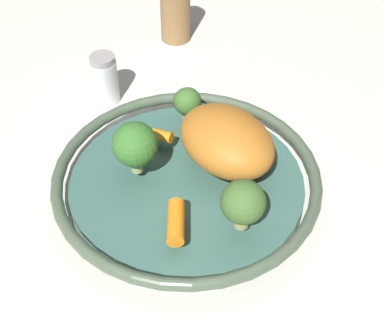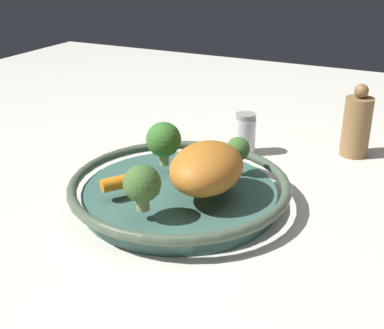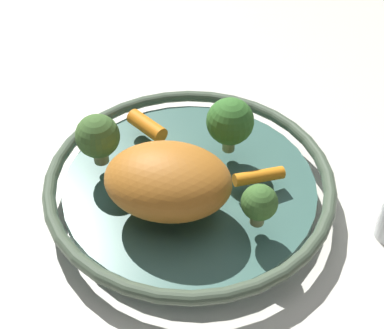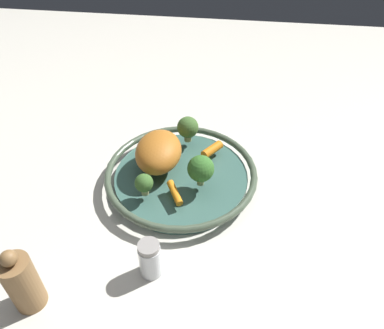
{
  "view_description": "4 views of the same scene",
  "coord_description": "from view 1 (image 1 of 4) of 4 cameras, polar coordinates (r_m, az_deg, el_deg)",
  "views": [
    {
      "loc": [
        0.3,
        0.42,
        0.56
      ],
      "look_at": [
        0.01,
        0.02,
        0.07
      ],
      "focal_mm": 52.72,
      "sensor_mm": 36.0,
      "label": 1
    },
    {
      "loc": [
        -0.34,
        0.65,
        0.39
      ],
      "look_at": [
        -0.01,
        -0.02,
        0.06
      ],
      "focal_mm": 48.03,
      "sensor_mm": 36.0,
      "label": 2
    },
    {
      "loc": [
        -0.43,
        -0.08,
        0.46
      ],
      "look_at": [
        -0.01,
        -0.0,
        0.07
      ],
      "focal_mm": 47.04,
      "sensor_mm": 36.0,
      "label": 3
    },
    {
      "loc": [
        0.11,
        -0.61,
        0.61
      ],
      "look_at": [
        0.03,
        -0.0,
        0.06
      ],
      "focal_mm": 34.43,
      "sensor_mm": 36.0,
      "label": 4
    }
  ],
  "objects": [
    {
      "name": "roast_chicken_piece",
      "position": [
        0.72,
        3.51,
        2.41
      ],
      "size": [
        0.11,
        0.14,
        0.07
      ],
      "primitive_type": "ellipsoid",
      "rotation": [
        0.0,
        0.0,
        4.75
      ],
      "color": "#BD6E24",
      "rests_on": "serving_bowl"
    },
    {
      "name": "ground_plane",
      "position": [
        0.76,
        -0.54,
        -3.01
      ],
      "size": [
        2.14,
        2.14,
        0.0
      ],
      "primitive_type": "plane",
      "color": "silver"
    },
    {
      "name": "serving_bowl",
      "position": [
        0.74,
        -0.55,
        -1.82
      ],
      "size": [
        0.35,
        0.35,
        0.04
      ],
      "color": "#3D665B",
      "rests_on": "ground_plane"
    },
    {
      "name": "baby_carrot_center",
      "position": [
        0.77,
        -4.03,
        3.22
      ],
      "size": [
        0.04,
        0.06,
        0.02
      ],
      "primitive_type": "cylinder",
      "rotation": [
        1.47,
        0.0,
        3.65
      ],
      "color": "orange",
      "rests_on": "serving_bowl"
    },
    {
      "name": "broccoli_floret_large",
      "position": [
        0.79,
        -0.47,
        6.33
      ],
      "size": [
        0.04,
        0.04,
        0.05
      ],
      "color": "tan",
      "rests_on": "serving_bowl"
    },
    {
      "name": "broccoli_floret_mid",
      "position": [
        0.7,
        -5.8,
        2.0
      ],
      "size": [
        0.06,
        0.06,
        0.07
      ],
      "color": "#9BA566",
      "rests_on": "serving_bowl"
    },
    {
      "name": "pepper_mill",
      "position": [
        1.03,
        -1.71,
        15.58
      ],
      "size": [
        0.05,
        0.05,
        0.14
      ],
      "color": "olive",
      "rests_on": "ground_plane"
    },
    {
      "name": "salt_shaker",
      "position": [
        0.9,
        -8.81,
        8.55
      ],
      "size": [
        0.04,
        0.04,
        0.08
      ],
      "color": "silver",
      "rests_on": "ground_plane"
    },
    {
      "name": "broccoli_floret_small",
      "position": [
        0.64,
        5.49,
        -3.69
      ],
      "size": [
        0.05,
        0.05,
        0.07
      ],
      "color": "tan",
      "rests_on": "serving_bowl"
    },
    {
      "name": "baby_carrot_left",
      "position": [
        0.66,
        -1.66,
        -5.85
      ],
      "size": [
        0.05,
        0.06,
        0.02
      ],
      "primitive_type": "cylinder",
      "rotation": [
        1.56,
        0.0,
        5.66
      ],
      "color": "orange",
      "rests_on": "serving_bowl"
    }
  ]
}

